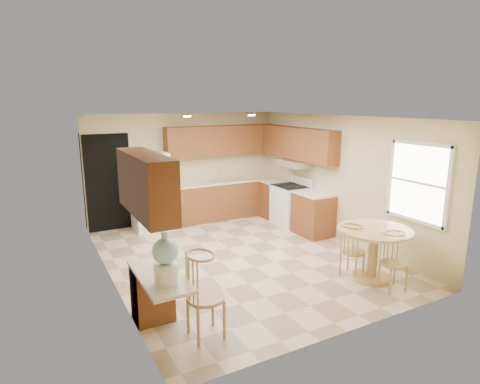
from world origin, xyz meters
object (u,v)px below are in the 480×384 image
stove (291,205)px  chair_desk (209,290)px  dining_table (374,246)px  chair_table_b (399,258)px  water_crock (166,260)px  chair_table_a (357,247)px  refrigerator (150,191)px

stove → chair_desk: 4.78m
stove → dining_table: stove is taller
dining_table → chair_table_b: (0.00, -0.49, -0.02)m
dining_table → water_crock: size_ratio=1.85×
stove → chair_desk: stove is taller
chair_table_a → chair_desk: size_ratio=0.82×
chair_table_b → chair_table_a: bearing=-60.9°
refrigerator → water_crock: (-1.05, -4.35, 0.20)m
dining_table → chair_desk: bearing=-174.1°
stove → chair_table_a: bearing=-104.3°
chair_table_b → dining_table: bearing=-77.0°
refrigerator → dining_table: size_ratio=1.50×
stove → chair_table_b: size_ratio=1.25×
stove → chair_desk: size_ratio=1.04×
chair_desk → refrigerator: bearing=172.6°
chair_table_a → chair_table_b: 0.69m
chair_table_b → water_crock: (-3.40, 0.34, 0.52)m
dining_table → chair_table_b: size_ratio=1.30×
refrigerator → chair_table_a: refrigerator is taller
stove → chair_table_a: stove is taller
stove → dining_table: 3.02m
refrigerator → chair_table_b: refrigerator is taller
dining_table → water_crock: 3.44m
refrigerator → chair_desk: (-0.60, -4.50, -0.21)m
refrigerator → chair_table_b: size_ratio=1.95×
water_crock → stove: bearing=38.6°
dining_table → chair_table_a: (-0.19, 0.17, -0.03)m
refrigerator → stove: size_ratio=1.56×
refrigerator → water_crock: size_ratio=2.78×
chair_table_a → stove: bearing=146.0°
water_crock → chair_desk: bearing=-18.3°
chair_table_b → chair_desk: 2.96m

